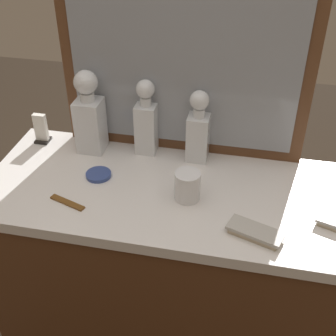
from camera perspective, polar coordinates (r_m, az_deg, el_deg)
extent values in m
cube|color=brown|center=(1.77, 0.00, -14.92)|extent=(1.15, 0.50, 0.89)
cube|color=white|center=(1.45, 0.00, -3.18)|extent=(1.19, 0.52, 0.04)
cube|color=brown|center=(1.49, 1.99, 12.16)|extent=(0.82, 0.03, 0.59)
cube|color=gray|center=(1.48, 1.88, 11.94)|extent=(0.74, 0.01, 0.51)
cube|color=white|center=(1.53, 3.78, 3.80)|extent=(0.07, 0.07, 0.16)
cube|color=#8C4C14|center=(1.55, 3.75, 2.99)|extent=(0.06, 0.06, 0.11)
cylinder|color=white|center=(1.49, 3.93, 6.98)|extent=(0.04, 0.04, 0.03)
sphere|color=white|center=(1.46, 3.99, 8.50)|extent=(0.06, 0.06, 0.06)
cube|color=white|center=(1.57, -2.73, 4.98)|extent=(0.07, 0.07, 0.18)
cube|color=#8C4C14|center=(1.58, -2.70, 4.20)|extent=(0.06, 0.06, 0.13)
cylinder|color=white|center=(1.52, -2.84, 8.40)|extent=(0.04, 0.04, 0.03)
sphere|color=white|center=(1.50, -2.89, 9.89)|extent=(0.06, 0.06, 0.06)
cube|color=white|center=(1.60, -9.73, 5.31)|extent=(0.09, 0.09, 0.19)
cube|color=#8C4C14|center=(1.62, -9.61, 4.27)|extent=(0.08, 0.08, 0.12)
cylinder|color=white|center=(1.55, -10.13, 8.85)|extent=(0.05, 0.05, 0.03)
sphere|color=white|center=(1.52, -10.33, 10.58)|extent=(0.08, 0.08, 0.08)
cylinder|color=white|center=(1.37, 2.46, -2.24)|extent=(0.08, 0.08, 0.09)
cylinder|color=silver|center=(1.40, 2.42, -3.56)|extent=(0.07, 0.07, 0.01)
cube|color=#B7A88C|center=(1.29, 10.89, -8.15)|extent=(0.15, 0.10, 0.01)
cube|color=#B7B5AD|center=(1.28, 10.95, -7.76)|extent=(0.17, 0.11, 0.01)
cylinder|color=#33478C|center=(1.50, -8.74, -0.83)|extent=(0.08, 0.08, 0.01)
cube|color=brown|center=(1.41, -12.55, -4.27)|extent=(0.12, 0.06, 0.01)
cube|color=black|center=(1.73, -15.45, 3.41)|extent=(0.05, 0.05, 0.01)
cube|color=white|center=(1.70, -15.72, 4.86)|extent=(0.04, 0.02, 0.11)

